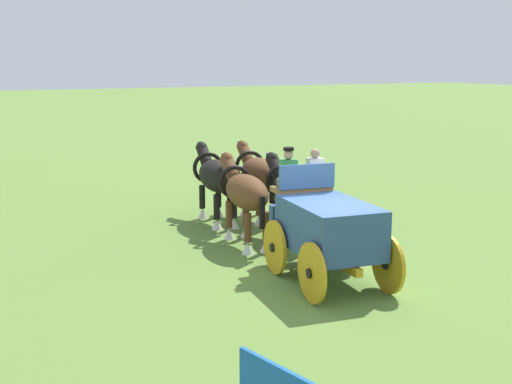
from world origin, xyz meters
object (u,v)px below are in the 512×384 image
(draft_horse_lead_near, at_px, (216,177))
(draft_horse_lead_off, at_px, (258,175))
(show_wagon, at_px, (326,227))
(draft_horse_rear_off, at_px, (292,192))
(draft_horse_rear_near, at_px, (245,193))

(draft_horse_lead_near, xyz_separation_m, draft_horse_lead_off, (-0.20, -1.28, -0.01))
(show_wagon, bearing_deg, draft_horse_lead_off, -14.95)
(draft_horse_rear_off, relative_size, draft_horse_lead_near, 0.93)
(draft_horse_lead_off, bearing_deg, show_wagon, 165.05)
(draft_horse_rear_off, bearing_deg, draft_horse_lead_near, 17.85)
(draft_horse_rear_near, bearing_deg, draft_horse_rear_off, -98.89)
(show_wagon, distance_m, draft_horse_rear_near, 3.48)
(show_wagon, height_order, draft_horse_lead_near, show_wagon)
(draft_horse_lead_near, bearing_deg, show_wagon, 177.41)
(show_wagon, relative_size, draft_horse_lead_off, 1.86)
(draft_horse_rear_off, height_order, draft_horse_lead_near, draft_horse_lead_near)
(show_wagon, distance_m, draft_horse_lead_off, 6.04)
(draft_horse_lead_near, bearing_deg, draft_horse_rear_near, 171.24)
(draft_horse_rear_near, bearing_deg, show_wagon, -177.98)
(draft_horse_lead_near, height_order, draft_horse_lead_off, draft_horse_lead_near)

